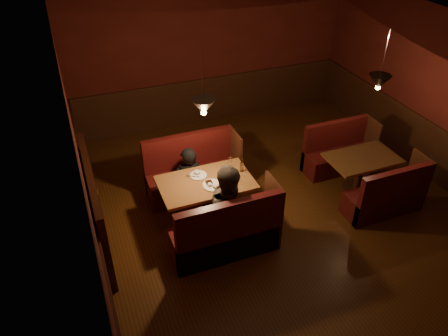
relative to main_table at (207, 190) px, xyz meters
name	(u,v)px	position (x,y,z in m)	size (l,w,h in m)	color
room	(271,160)	(0.97, -0.20, 0.46)	(6.02, 7.02, 2.92)	#43230C
main_table	(207,190)	(0.00, 0.00, 0.00)	(1.44, 0.88, 1.01)	brown
main_bench_far	(193,175)	(0.02, 0.82, -0.25)	(1.59, 0.57, 1.08)	black
main_bench_near	(227,236)	(0.02, -0.82, -0.25)	(1.59, 0.57, 1.08)	black
second_table	(361,166)	(2.75, -0.19, -0.10)	(1.20, 0.76, 0.67)	brown
second_bench_far	(337,154)	(2.78, 0.53, -0.29)	(1.32, 0.49, 0.94)	black
second_bench_near	(387,198)	(2.78, -0.90, -0.29)	(1.32, 0.49, 0.94)	black
diner_a	(188,167)	(-0.12, 0.56, 0.11)	(0.52, 0.34, 1.42)	black
diner_b	(231,197)	(0.16, -0.60, 0.26)	(0.83, 0.65, 1.71)	#3B332C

